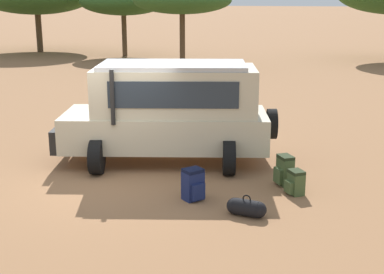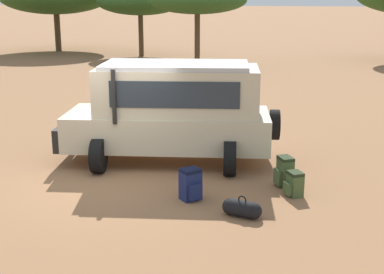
{
  "view_description": "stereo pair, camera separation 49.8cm",
  "coord_description": "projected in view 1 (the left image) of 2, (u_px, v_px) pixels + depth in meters",
  "views": [
    {
      "loc": [
        3.95,
        -10.68,
        4.05
      ],
      "look_at": [
        1.72,
        0.36,
        1.0
      ],
      "focal_mm": 50.0,
      "sensor_mm": 36.0,
      "label": 1
    },
    {
      "loc": [
        4.43,
        -10.57,
        4.05
      ],
      "look_at": [
        1.72,
        0.36,
        1.0
      ],
      "focal_mm": 50.0,
      "sensor_mm": 36.0,
      "label": 2
    }
  ],
  "objects": [
    {
      "name": "safari_vehicle",
      "position": [
        170.0,
        110.0,
        12.93
      ],
      "size": [
        5.47,
        3.28,
        2.44
      ],
      "color": "beige",
      "rests_on": "ground_plane"
    },
    {
      "name": "acacia_tree_centre_back",
      "position": [
        123.0,
        2.0,
        34.32
      ],
      "size": [
        5.67,
        5.43,
        4.37
      ],
      "color": "brown",
      "rests_on": "ground_plane"
    },
    {
      "name": "backpack_cluster_center",
      "position": [
        295.0,
        183.0,
        11.05
      ],
      "size": [
        0.44,
        0.43,
        0.52
      ],
      "color": "#42562D",
      "rests_on": "ground_plane"
    },
    {
      "name": "ground_plane",
      "position": [
        113.0,
        180.0,
        11.92
      ],
      "size": [
        320.0,
        320.0,
        0.0
      ],
      "primitive_type": "plane",
      "color": "#936642"
    },
    {
      "name": "acacia_tree_right_mid",
      "position": [
        182.0,
        0.0,
        28.92
      ],
      "size": [
        5.39,
        5.36,
        4.42
      ],
      "color": "brown",
      "rests_on": "ground_plane"
    },
    {
      "name": "backpack_beside_front_wheel",
      "position": [
        193.0,
        185.0,
        10.74
      ],
      "size": [
        0.5,
        0.5,
        0.65
      ],
      "color": "navy",
      "rests_on": "ground_plane"
    },
    {
      "name": "duffel_bag_low_black_case",
      "position": [
        246.0,
        208.0,
        10.0
      ],
      "size": [
        0.77,
        0.41,
        0.42
      ],
      "color": "black",
      "rests_on": "ground_plane"
    },
    {
      "name": "backpack_near_rear_wheel",
      "position": [
        284.0,
        171.0,
        11.56
      ],
      "size": [
        0.46,
        0.47,
        0.66
      ],
      "color": "#42562D",
      "rests_on": "ground_plane"
    }
  ]
}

